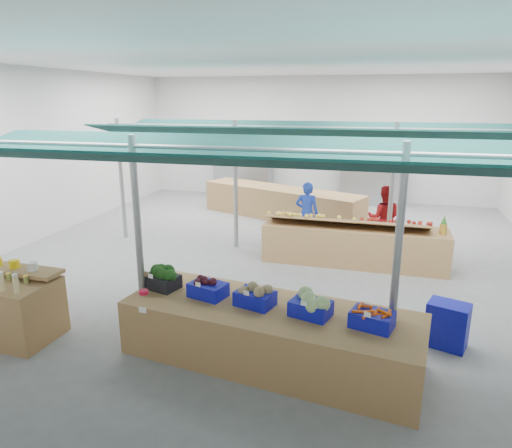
% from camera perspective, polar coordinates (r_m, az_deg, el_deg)
% --- Properties ---
extents(floor, '(13.00, 13.00, 0.00)m').
position_cam_1_polar(floor, '(10.35, 1.98, -4.11)').
color(floor, slate).
rests_on(floor, ground).
extents(hall, '(13.00, 13.00, 13.00)m').
position_cam_1_polar(hall, '(11.18, 3.84, 11.23)').
color(hall, silver).
rests_on(hall, ground).
extents(pole_grid, '(10.00, 4.60, 3.00)m').
position_cam_1_polar(pole_grid, '(8.05, 4.42, 3.56)').
color(pole_grid, gray).
rests_on(pole_grid, floor).
extents(awnings, '(9.50, 7.08, 0.30)m').
position_cam_1_polar(awnings, '(7.91, 4.57, 10.44)').
color(awnings, '#0A2D2D').
rests_on(awnings, pole_grid).
extents(back_shelving_left, '(2.00, 0.50, 2.00)m').
position_cam_1_polar(back_shelving_left, '(16.38, -1.68, 6.81)').
color(back_shelving_left, '#B23F33').
rests_on(back_shelving_left, floor).
extents(back_shelving_right, '(2.00, 0.50, 2.00)m').
position_cam_1_polar(back_shelving_right, '(15.69, 14.34, 5.95)').
color(back_shelving_right, '#B23F33').
rests_on(back_shelving_right, floor).
extents(veg_counter, '(4.12, 1.85, 0.77)m').
position_cam_1_polar(veg_counter, '(6.34, 1.77, -13.59)').
color(veg_counter, olive).
rests_on(veg_counter, floor).
extents(fruit_counter, '(3.86, 0.95, 0.83)m').
position_cam_1_polar(fruit_counter, '(10.04, 12.09, -2.60)').
color(fruit_counter, olive).
rests_on(fruit_counter, floor).
extents(far_counter, '(5.07, 2.81, 0.91)m').
position_cam_1_polar(far_counter, '(13.55, 3.15, 2.62)').
color(far_counter, olive).
rests_on(far_counter, floor).
extents(crate_stack, '(0.65, 0.54, 0.66)m').
position_cam_1_polar(crate_stack, '(7.23, 22.79, -11.54)').
color(crate_stack, '#0F12A5').
rests_on(crate_stack, floor).
extents(vendor_left, '(0.57, 0.37, 1.54)m').
position_cam_1_polar(vendor_left, '(11.11, 6.37, 1.33)').
color(vendor_left, '#1B39B5').
rests_on(vendor_left, floor).
extents(vendor_right, '(0.75, 0.59, 1.54)m').
position_cam_1_polar(vendor_right, '(10.99, 15.67, 0.68)').
color(vendor_right, maroon).
rests_on(vendor_right, floor).
extents(crate_broccoli, '(0.58, 0.47, 0.35)m').
position_cam_1_polar(crate_broccoli, '(6.85, -11.75, -6.59)').
color(crate_broccoli, black).
rests_on(crate_broccoli, veg_counter).
extents(crate_beets, '(0.58, 0.47, 0.29)m').
position_cam_1_polar(crate_beets, '(6.47, -6.03, -7.91)').
color(crate_beets, '#0F12A5').
rests_on(crate_beets, veg_counter).
extents(crate_celeriac, '(0.58, 0.47, 0.31)m').
position_cam_1_polar(crate_celeriac, '(6.18, -0.12, -8.90)').
color(crate_celeriac, '#0F12A5').
rests_on(crate_celeriac, veg_counter).
extents(crate_cabbage, '(0.58, 0.47, 0.35)m').
position_cam_1_polar(crate_cabbage, '(5.94, 6.86, -9.92)').
color(crate_cabbage, '#0F12A5').
rests_on(crate_cabbage, veg_counter).
extents(crate_carrots, '(0.58, 0.47, 0.29)m').
position_cam_1_polar(crate_carrots, '(5.82, 14.31, -11.38)').
color(crate_carrots, '#0F12A5').
rests_on(crate_carrots, veg_counter).
extents(sparrow, '(0.12, 0.09, 0.11)m').
position_cam_1_polar(sparrow, '(6.81, -13.66, -6.03)').
color(sparrow, brown).
rests_on(sparrow, crate_broccoli).
extents(pole_ribbon, '(0.12, 0.12, 0.28)m').
position_cam_1_polar(pole_ribbon, '(6.00, -13.87, -8.47)').
color(pole_ribbon, red).
rests_on(pole_ribbon, pole_grid).
extents(apple_heap_yellow, '(1.91, 0.73, 0.27)m').
position_cam_1_polar(apple_heap_yellow, '(9.88, 6.93, 0.84)').
color(apple_heap_yellow, '#997247').
rests_on(apple_heap_yellow, fruit_counter).
extents(apple_heap_red, '(1.51, 0.73, 0.27)m').
position_cam_1_polar(apple_heap_red, '(9.78, 16.80, 0.13)').
color(apple_heap_red, '#997247').
rests_on(apple_heap_red, fruit_counter).
extents(pineapple, '(0.14, 0.14, 0.39)m').
position_cam_1_polar(pineapple, '(9.85, 22.40, -0.19)').
color(pineapple, '#8C6019').
rests_on(pineapple, fruit_counter).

